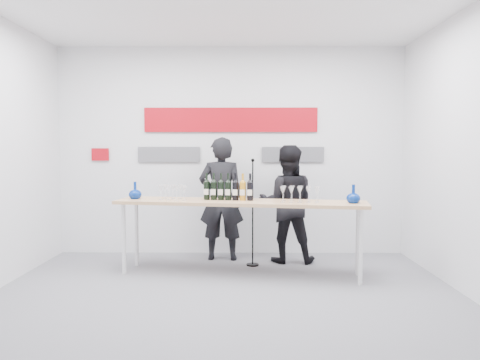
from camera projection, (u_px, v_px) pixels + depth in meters
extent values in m
plane|color=slate|center=(226.00, 295.00, 4.90)|extent=(5.00, 5.00, 0.00)
cube|color=silver|center=(231.00, 151.00, 6.80)|extent=(5.00, 0.04, 3.00)
cube|color=#A50711|center=(231.00, 120.00, 6.74)|extent=(2.50, 0.02, 0.35)
cube|color=#59595E|center=(169.00, 154.00, 6.78)|extent=(0.90, 0.02, 0.22)
cube|color=#59595E|center=(293.00, 154.00, 6.77)|extent=(0.90, 0.02, 0.22)
cube|color=#A50711|center=(100.00, 154.00, 6.79)|extent=(0.25, 0.02, 0.18)
cube|color=tan|center=(240.00, 202.00, 5.64)|extent=(3.08, 1.09, 0.04)
cylinder|color=silver|center=(124.00, 239.00, 5.72)|extent=(0.05, 0.05, 0.87)
cylinder|color=silver|center=(361.00, 247.00, 5.23)|extent=(0.05, 0.05, 0.87)
cylinder|color=silver|center=(137.00, 233.00, 6.11)|extent=(0.05, 0.05, 0.87)
cylinder|color=silver|center=(358.00, 240.00, 5.63)|extent=(0.05, 0.05, 0.87)
imported|color=black|center=(221.00, 199.00, 6.43)|extent=(0.63, 0.43, 1.69)
imported|color=black|center=(287.00, 204.00, 6.30)|extent=(0.81, 0.65, 1.58)
cylinder|color=black|center=(253.00, 265.00, 6.15)|extent=(0.16, 0.16, 0.02)
cylinder|color=black|center=(253.00, 214.00, 6.10)|extent=(0.02, 0.02, 1.37)
sphere|color=black|center=(253.00, 160.00, 6.03)|extent=(0.05, 0.05, 0.05)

